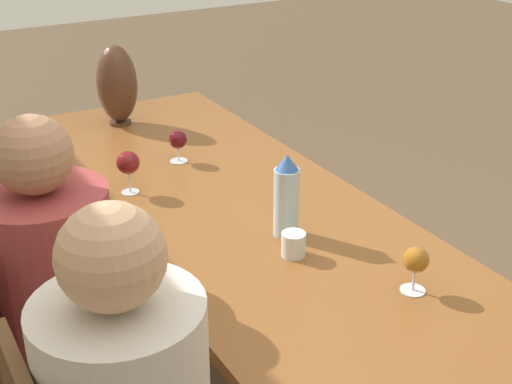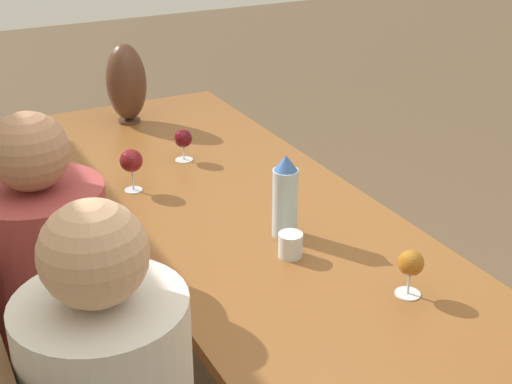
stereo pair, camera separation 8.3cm
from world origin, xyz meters
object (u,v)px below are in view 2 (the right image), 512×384
water_bottle (286,197)px  person_far (57,306)px  chair_far (33,360)px  wine_glass_3 (183,139)px  wine_glass_1 (411,264)px  water_tumbler (290,245)px  wine_glass_0 (131,161)px  vase (126,83)px

water_bottle → person_far: person_far is taller
chair_far → person_far: person_far is taller
water_bottle → person_far: bearing=83.7°
water_bottle → person_far: 0.76m
wine_glass_3 → wine_glass_1: bearing=-171.1°
water_bottle → water_tumbler: size_ratio=3.63×
wine_glass_1 → chair_far: size_ratio=0.14×
water_tumbler → wine_glass_0: (0.66, 0.27, 0.08)m
water_bottle → wine_glass_1: (-0.45, -0.13, -0.04)m
wine_glass_0 → person_far: person_far is taller
water_tumbler → wine_glass_0: bearing=22.1°
chair_far → person_far: (0.00, -0.09, 0.16)m
wine_glass_3 → chair_far: size_ratio=0.13×
water_bottle → wine_glass_3: bearing=4.1°
chair_far → vase: bearing=-31.3°
person_far → wine_glass_0: bearing=-40.7°
wine_glass_3 → chair_far: chair_far is taller
water_tumbler → wine_glass_1: 0.38m
person_far → water_bottle: bearing=-96.3°
water_bottle → wine_glass_3: water_bottle is taller
wine_glass_0 → wine_glass_1: size_ratio=1.16×
water_tumbler → vase: 1.38m
wine_glass_0 → person_far: (-0.46, 0.40, -0.21)m
vase → wine_glass_3: (-0.53, -0.05, -0.10)m
wine_glass_3 → person_far: size_ratio=0.10×
water_tumbler → person_far: 0.71m
water_bottle → wine_glass_0: 0.63m
wine_glass_0 → chair_far: 0.77m
vase → wine_glass_1: size_ratio=2.64×
vase → wine_glass_0: vase is taller
wine_glass_1 → person_far: bearing=58.0°
water_bottle → chair_far: (0.08, 0.81, -0.39)m
water_tumbler → wine_glass_3: bearing=-0.0°
vase → chair_far: size_ratio=0.37×
wine_glass_1 → water_tumbler: bearing=29.1°
water_bottle → vase: (1.25, 0.10, 0.05)m
vase → wine_glass_3: size_ratio=2.79×
wine_glass_1 → wine_glass_3: (1.17, 0.18, -0.01)m
wine_glass_1 → person_far: 1.02m
water_tumbler → wine_glass_0: size_ratio=0.47×
vase → wine_glass_3: 0.54m
water_tumbler → person_far: size_ratio=0.06×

